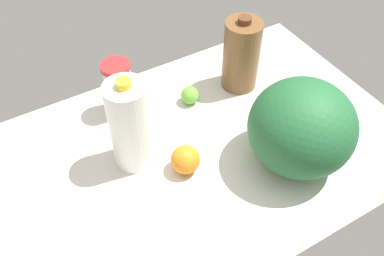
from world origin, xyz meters
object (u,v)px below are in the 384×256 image
at_px(tumbler_cup, 119,88).
at_px(watermelon, 302,128).
at_px(milk_jug, 130,126).
at_px(orange_by_jug, 185,160).
at_px(lime_loose, 190,95).
at_px(chocolate_milk_jug, 241,55).

height_order(tumbler_cup, watermelon, watermelon).
relative_size(milk_jug, watermelon, 1.02).
xyz_separation_m(milk_jug, tumbler_cup, (-0.05, -0.19, -0.05)).
xyz_separation_m(milk_jug, orange_by_jug, (-0.10, 0.10, -0.09)).
relative_size(tumbler_cup, lime_loose, 3.11).
xyz_separation_m(tumbler_cup, orange_by_jug, (-0.05, 0.29, -0.05)).
xyz_separation_m(watermelon, lime_loose, (0.13, -0.33, -0.10)).
xyz_separation_m(tumbler_cup, lime_loose, (-0.19, 0.07, -0.06)).
height_order(watermelon, lime_loose, watermelon).
bearing_deg(orange_by_jug, tumbler_cup, -79.51).
xyz_separation_m(chocolate_milk_jug, watermelon, (0.04, 0.33, 0.01)).
bearing_deg(tumbler_cup, orange_by_jug, 100.49).
distance_m(tumbler_cup, watermelon, 0.52).
distance_m(tumbler_cup, lime_loose, 0.21).
distance_m(chocolate_milk_jug, milk_jug, 0.43).
bearing_deg(lime_loose, tumbler_cup, -21.05).
bearing_deg(lime_loose, orange_by_jug, 57.58).
distance_m(chocolate_milk_jug, lime_loose, 0.20).
bearing_deg(watermelon, chocolate_milk_jug, -97.70).
distance_m(watermelon, lime_loose, 0.37).
xyz_separation_m(chocolate_milk_jug, milk_jug, (0.42, 0.11, 0.02)).
xyz_separation_m(lime_loose, orange_by_jug, (0.14, 0.22, 0.01)).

